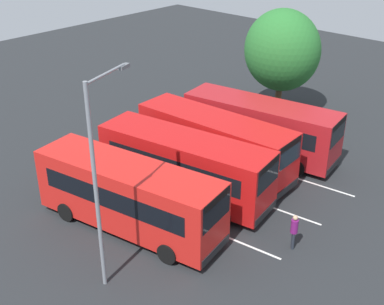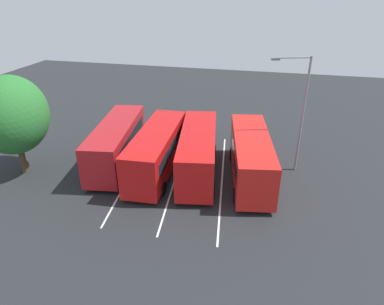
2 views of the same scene
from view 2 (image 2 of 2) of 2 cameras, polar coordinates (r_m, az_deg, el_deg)
ground_plane at (r=25.68m, az=-2.56°, el=-3.55°), size 69.88×69.88×0.00m
bus_far_left at (r=24.61m, az=9.71°, el=-0.63°), size 9.45×3.97×3.25m
bus_center_left at (r=24.97m, az=0.99°, el=0.19°), size 9.44×3.89×3.25m
bus_center_right at (r=25.28m, az=-5.84°, el=0.38°), size 9.30×2.97×3.25m
bus_far_right at (r=27.01m, az=-12.35°, el=1.64°), size 9.43×3.82×3.25m
pedestrian at (r=31.10m, az=3.67°, el=3.99°), size 0.45×0.45×1.69m
street_lamp at (r=25.37m, az=17.46°, el=6.94°), size 0.98×2.64×8.48m
depot_tree at (r=27.16m, az=-27.63°, el=5.47°), size 5.29×4.76×7.27m
lane_stripe_outer_left at (r=25.06m, az=4.99°, el=-4.44°), size 14.25×1.84×0.01m
lane_stripe_inner_left at (r=25.67m, az=-2.56°, el=-3.55°), size 14.25×1.84×0.01m
lane_stripe_inner_right at (r=26.71m, az=-9.63°, el=-2.65°), size 14.25×1.84×0.01m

